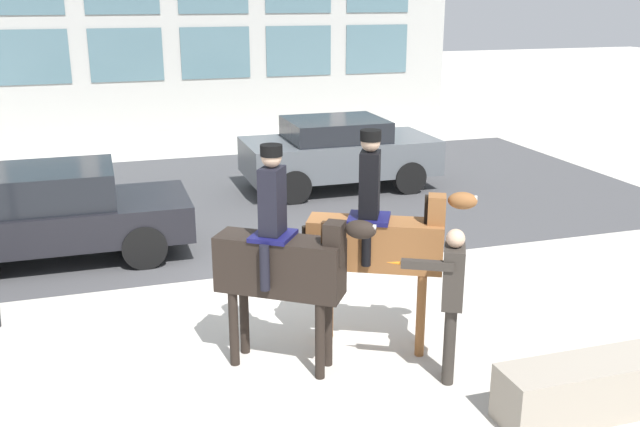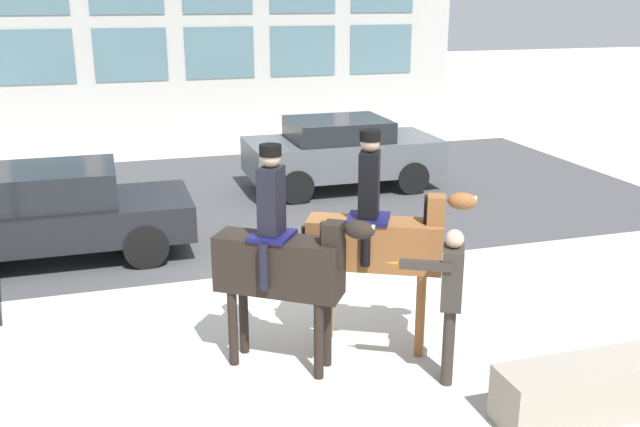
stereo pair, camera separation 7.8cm
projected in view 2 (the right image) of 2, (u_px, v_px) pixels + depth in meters
ground_plane at (277, 284)px, 10.57m from camera, size 80.00×80.00×0.00m
road_surface at (224, 199)px, 14.91m from camera, size 18.19×8.50×0.01m
mounted_horse_lead at (281, 259)px, 7.89m from camera, size 1.67×1.28×2.59m
mounted_horse_companion at (378, 238)px, 8.30m from camera, size 1.87×1.15×2.66m
pedestrian_bystander at (450, 294)px, 7.63m from camera, size 0.91×0.46×1.77m
street_car_near_lane at (55, 212)px, 11.39m from camera, size 4.21×1.91×1.51m
street_car_far_lane at (341, 152)px, 15.57m from camera, size 4.15×2.01×1.54m
planter_ledge at (585, 390)px, 7.18m from camera, size 1.87×0.56×0.59m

